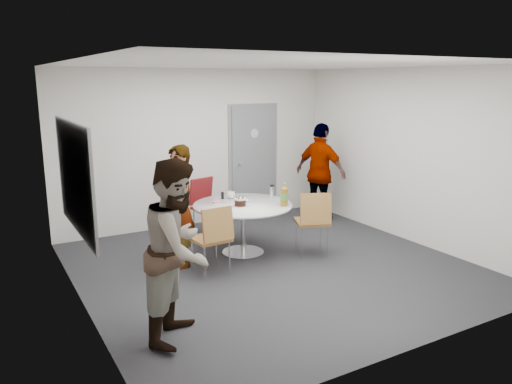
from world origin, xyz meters
TOP-DOWN VIEW (x-y plane):
  - floor at (0.00, 0.00)m, footprint 5.00×5.00m
  - ceiling at (0.00, 0.00)m, footprint 5.00×5.00m
  - wall_back at (0.00, 2.50)m, footprint 5.00×0.00m
  - wall_left at (-2.50, 0.00)m, footprint 0.00×5.00m
  - wall_right at (2.50, 0.00)m, footprint 0.00×5.00m
  - wall_front at (0.00, -2.50)m, footprint 5.00×0.00m
  - door at (1.10, 2.48)m, footprint 1.02×0.17m
  - whiteboard at (-2.46, 0.20)m, footprint 0.04×1.90m
  - table at (-0.07, 0.67)m, footprint 1.44×1.44m
  - chair_near_left at (-0.84, 0.10)m, footprint 0.47×0.51m
  - chair_near_right at (0.71, 0.05)m, footprint 0.61×0.63m
  - chair_far at (-0.22, 1.71)m, footprint 0.56×0.59m
  - person_main at (-1.06, 0.70)m, footprint 0.43×0.63m
  - person_left at (-1.79, -1.13)m, footprint 1.09×1.11m
  - person_right at (1.95, 1.54)m, footprint 0.71×1.12m

SIDE VIEW (x-z plane):
  - floor at x=0.00m, z-range 0.00..0.00m
  - chair_near_left at x=-0.84m, z-range 0.11..1.05m
  - chair_far at x=-0.22m, z-range 0.11..1.07m
  - chair_near_right at x=0.71m, z-range 0.11..1.08m
  - table at x=-0.07m, z-range 0.11..1.19m
  - person_main at x=-1.06m, z-range 0.00..1.67m
  - person_right at x=1.95m, z-range 0.00..1.77m
  - person_left at x=-1.79m, z-range 0.00..1.80m
  - door at x=1.10m, z-range -0.03..2.09m
  - wall_back at x=0.00m, z-range -1.15..3.85m
  - wall_left at x=-2.50m, z-range -1.15..3.85m
  - wall_right at x=2.50m, z-range -1.15..3.85m
  - wall_front at x=0.00m, z-range -1.15..3.85m
  - whiteboard at x=-2.46m, z-range 0.82..2.08m
  - ceiling at x=0.00m, z-range 2.70..2.70m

